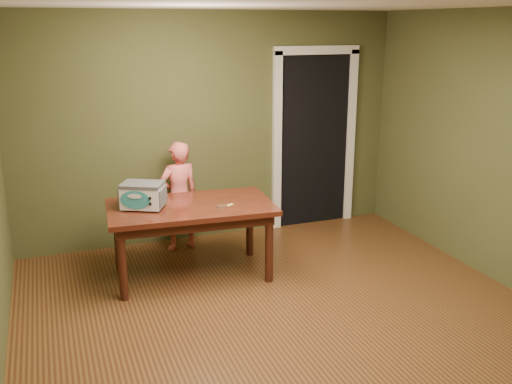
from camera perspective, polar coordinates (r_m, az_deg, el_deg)
floor at (r=4.82m, az=4.52°, el=-14.11°), size 5.00×5.00×0.00m
room_shell at (r=4.22m, az=5.04°, el=6.28°), size 4.52×5.02×2.61m
doorway at (r=7.36m, az=4.80°, el=5.51°), size 1.10×0.66×2.25m
dining_table at (r=5.64m, az=-6.54°, el=-2.23°), size 1.66×1.01×0.75m
toy_oven at (r=5.53m, az=-11.26°, el=-0.26°), size 0.47×0.42×0.25m
baking_pan at (r=5.50m, az=-3.39°, el=-1.42°), size 0.10×0.10×0.02m
spatula at (r=5.52m, az=-3.03°, el=-1.41°), size 0.17×0.10×0.01m
child at (r=6.36m, az=-7.70°, el=-0.42°), size 0.49×0.37×1.23m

